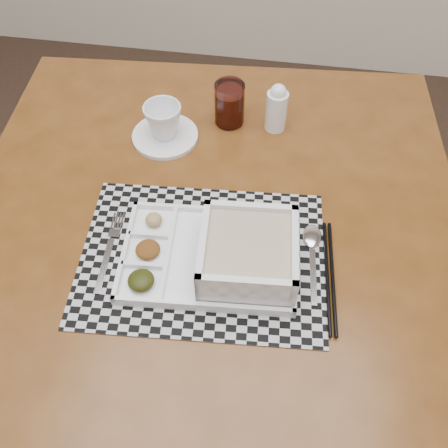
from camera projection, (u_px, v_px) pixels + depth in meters
The scene contains 10 objects.
dining_table at pixel (212, 237), 1.06m from camera, with size 1.08×1.08×0.75m.
placemat at pixel (203, 257), 0.94m from camera, with size 0.46×0.34×0.00m, color #AFAFB7.
serving_tray at pixel (234, 256), 0.89m from camera, with size 0.34×0.24×0.09m.
fork at pixel (110, 249), 0.94m from camera, with size 0.03×0.19×0.00m.
spoon at pixel (312, 242), 0.95m from camera, with size 0.04×0.18×0.01m.
chopsticks at pixel (330, 276), 0.90m from camera, with size 0.04×0.24×0.01m.
saucer at pixel (165, 136), 1.13m from camera, with size 0.15×0.15×0.01m, color white.
cup at pixel (163, 121), 1.10m from camera, with size 0.08×0.08×0.08m, color white.
juice_glass at pixel (229, 105), 1.13m from camera, with size 0.07×0.07×0.10m.
creamer_bottle at pixel (277, 108), 1.11m from camera, with size 0.05×0.05×0.12m.
Camera 1 is at (0.60, 0.23, 1.53)m, focal length 40.00 mm.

